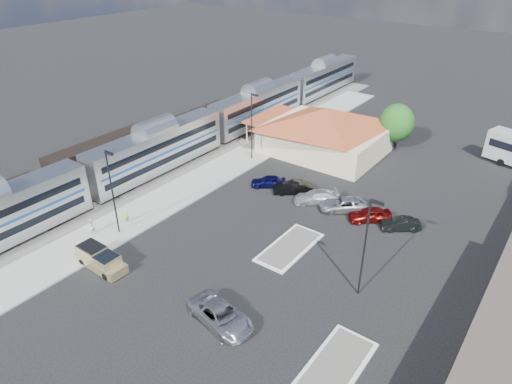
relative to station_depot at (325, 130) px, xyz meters
The scene contains 22 objects.
ground 24.63m from the station_depot, 79.24° to the right, with size 280.00×280.00×0.00m, color black.
railbed 23.14m from the station_depot, 135.78° to the right, with size 16.00×100.00×0.12m, color #4C4944.
platform 19.71m from the station_depot, 112.45° to the right, with size 5.50×92.00×0.18m, color gray.
passenger_train 22.46m from the station_depot, 126.76° to the right, with size 3.00×104.00×5.55m.
freight_cars 29.46m from the station_depot, 131.33° to the right, with size 2.80×46.00×4.00m.
station_depot is the anchor object (origin of this frame).
traffic_island_south 23.80m from the station_depot, 68.74° to the right, with size 3.30×7.50×0.21m.
traffic_island_north 37.12m from the station_depot, 59.88° to the right, with size 3.30×7.50×0.21m.
lamp_plat_s 30.74m from the station_depot, 101.94° to the right, with size 1.08×0.25×9.00m.
lamp_plat_n 10.45m from the station_depot, 128.41° to the right, with size 1.08×0.25×9.00m.
lamp_lot 29.30m from the station_depot, 55.24° to the right, with size 1.08×0.25×9.00m.
tree_depot 9.69m from the station_depot, 38.43° to the left, with size 4.71×4.71×6.63m.
pickup_truck 34.66m from the station_depot, 95.49° to the right, with size 5.18×1.99×1.78m.
suv 34.73m from the station_depot, 73.88° to the right, with size 2.66×5.76×1.60m, color #A8A9B0.
person_a 29.37m from the station_depot, 104.15° to the right, with size 0.58×0.38×1.60m, color #B6D642.
person_b 32.92m from the station_depot, 104.77° to the right, with size 0.76×0.59×1.57m, color silver.
parked_car_a 13.27m from the station_depot, 90.82° to the right, with size 1.64×4.07×1.39m, color #0C0C3D.
parked_car_b 13.31m from the station_depot, 76.69° to the right, with size 1.56×4.48×1.47m, color black.
parked_car_c 14.64m from the station_depot, 64.52° to the right, with size 2.00×4.91×1.43m, color silver.
parked_car_d 16.02m from the station_depot, 53.54° to the right, with size 2.35×5.09×1.41m, color #9C9DA4.
parked_car_e 18.30m from the station_depot, 45.95° to the right, with size 1.77×4.39×1.50m, color maroon.
parked_car_f 20.46m from the station_depot, 38.85° to the right, with size 1.37×3.93×1.29m, color black.
Camera 1 is at (22.40, -28.34, 25.53)m, focal length 32.00 mm.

